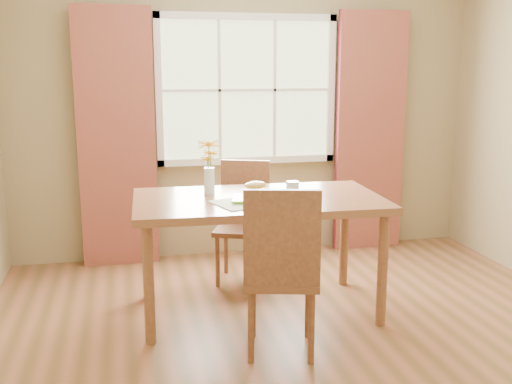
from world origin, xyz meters
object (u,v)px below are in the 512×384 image
object	(u,v)px
chair_near	(282,266)
chair_far	(243,215)
croissant_sandwich	(255,190)
flower_vase	(209,161)
water_glass	(292,191)
dining_table	(258,209)

from	to	relation	value
chair_near	chair_far	xyz separation A→B (m)	(0.05, 1.41, -0.05)
chair_near	croissant_sandwich	xyz separation A→B (m)	(-0.02, 0.60, 0.33)
chair_near	flower_vase	world-z (taller)	flower_vase
croissant_sandwich	water_glass	world-z (taller)	croissant_sandwich
dining_table	croissant_sandwich	world-z (taller)	croissant_sandwich
chair_far	water_glass	xyz separation A→B (m)	(0.17, -0.83, 0.36)
chair_far	water_glass	bearing A→B (deg)	-56.82
chair_far	croissant_sandwich	bearing A→B (deg)	-74.01
dining_table	flower_vase	bearing A→B (deg)	150.93
croissant_sandwich	water_glass	size ratio (longest dim) A/B	1.38
water_glass	dining_table	bearing A→B (deg)	146.62
dining_table	flower_vase	world-z (taller)	flower_vase
chair_far	flower_vase	world-z (taller)	flower_vase
chair_far	chair_near	bearing A→B (deg)	-70.72
dining_table	flower_vase	size ratio (longest dim) A/B	4.49
chair_near	flower_vase	distance (m)	1.06
water_glass	flower_vase	world-z (taller)	flower_vase
chair_near	chair_far	world-z (taller)	chair_near
water_glass	chair_near	bearing A→B (deg)	-111.46
flower_vase	chair_near	bearing A→B (deg)	-72.04
dining_table	water_glass	xyz separation A→B (m)	(0.20, -0.13, 0.15)
dining_table	water_glass	distance (m)	0.28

